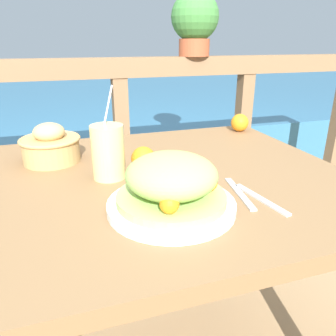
% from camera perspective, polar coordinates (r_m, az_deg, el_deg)
% --- Properties ---
extents(patio_table, '(1.01, 0.90, 0.74)m').
position_cam_1_polar(patio_table, '(0.98, 0.22, -6.48)').
color(patio_table, olive).
rests_on(patio_table, ground_plane).
extents(railing_fence, '(2.80, 0.08, 1.03)m').
position_cam_1_polar(railing_fence, '(1.65, -8.13, 7.42)').
color(railing_fence, brown).
rests_on(railing_fence, ground_plane).
extents(sea_backdrop, '(12.00, 4.00, 0.50)m').
position_cam_1_polar(sea_backdrop, '(4.17, -14.15, 8.95)').
color(sea_backdrop, teal).
rests_on(sea_backdrop, ground_plane).
extents(salad_plate, '(0.29, 0.29, 0.13)m').
position_cam_1_polar(salad_plate, '(0.72, 0.62, -3.26)').
color(salad_plate, silver).
rests_on(salad_plate, patio_table).
extents(drink_glass, '(0.09, 0.09, 0.25)m').
position_cam_1_polar(drink_glass, '(0.90, -10.40, 2.78)').
color(drink_glass, '#DBCC7F').
rests_on(drink_glass, patio_table).
extents(bread_basket, '(0.18, 0.18, 0.12)m').
position_cam_1_polar(bread_basket, '(1.08, -19.76, 3.68)').
color(bread_basket, tan).
rests_on(bread_basket, patio_table).
extents(potted_plant, '(0.23, 0.23, 0.29)m').
position_cam_1_polar(potted_plant, '(1.71, 4.70, 24.18)').
color(potted_plant, '#A34C2D').
rests_on(potted_plant, railing_fence).
extents(fork, '(0.04, 0.18, 0.00)m').
position_cam_1_polar(fork, '(0.83, 12.35, -4.31)').
color(fork, silver).
rests_on(fork, patio_table).
extents(knife, '(0.04, 0.18, 0.00)m').
position_cam_1_polar(knife, '(0.82, 15.84, -5.20)').
color(knife, silver).
rests_on(knife, patio_table).
extents(orange_near_basket, '(0.07, 0.07, 0.07)m').
position_cam_1_polar(orange_near_basket, '(1.41, 12.39, 7.72)').
color(orange_near_basket, orange).
rests_on(orange_near_basket, patio_table).
extents(orange_near_glass, '(0.07, 0.07, 0.07)m').
position_cam_1_polar(orange_near_glass, '(0.95, -4.30, 1.63)').
color(orange_near_glass, orange).
rests_on(orange_near_glass, patio_table).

